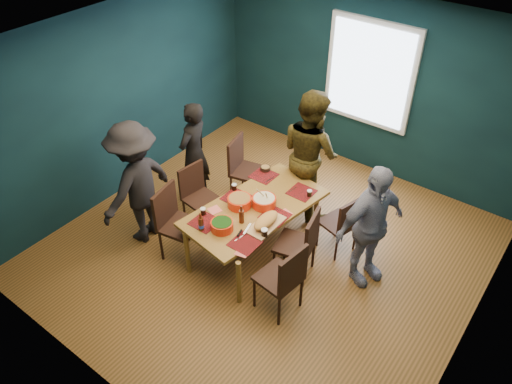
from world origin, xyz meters
TOP-DOWN VIEW (x-y plane):
  - room at (0.00, 0.27)m, footprint 5.01×5.01m
  - dining_table at (-0.14, -0.07)m, footprint 1.17×1.92m
  - chair_left_far at (-0.94, 0.69)m, footprint 0.52×0.52m
  - chair_left_mid at (-1.08, -0.12)m, footprint 0.45×0.45m
  - chair_left_near at (-0.89, -0.74)m, footprint 0.52×0.52m
  - chair_right_far at (0.77, 0.54)m, footprint 0.48×0.48m
  - chair_right_mid at (0.59, -0.11)m, footprint 0.52×0.52m
  - chair_right_near at (0.74, -0.70)m, footprint 0.49×0.49m
  - person_far_left at (-1.46, 0.27)m, footprint 0.44×0.60m
  - person_back at (-0.07, 1.06)m, footprint 1.08×0.97m
  - person_right at (1.20, 0.32)m, footprint 0.73×1.02m
  - person_near_left at (-1.48, -0.75)m, footprint 0.69×1.13m
  - bowl_salad at (-0.31, -0.17)m, footprint 0.30×0.30m
  - bowl_dumpling at (-0.07, 0.02)m, footprint 0.30×0.30m
  - bowl_herbs at (-0.20, -0.63)m, footprint 0.27×0.27m
  - cutting_board at (0.17, -0.27)m, footprint 0.30×0.62m
  - small_bowl at (-0.50, 0.64)m, footprint 0.14×0.14m
  - beer_bottle_a at (-0.38, -0.78)m, footprint 0.07×0.07m
  - beer_bottle_b at (-0.10, -0.39)m, footprint 0.06×0.06m
  - cola_glass_a at (-0.55, -0.56)m, footprint 0.07×0.07m
  - cola_glass_b at (0.26, -0.43)m, footprint 0.08×0.08m
  - cola_glass_c at (0.28, 0.51)m, footprint 0.06×0.06m
  - cola_glass_d at (-0.56, 0.04)m, footprint 0.06×0.06m
  - napkin_a at (0.23, 0.04)m, footprint 0.18×0.18m
  - napkin_b at (-0.50, -0.42)m, footprint 0.18×0.18m
  - napkin_c at (0.22, -0.78)m, footprint 0.17×0.17m

SIDE VIEW (x-z plane):
  - chair_right_far at x=0.77m, z-range 0.07..0.94m
  - chair_left_mid at x=-1.08m, z-range 0.07..0.96m
  - chair_right_mid at x=0.59m, z-range 0.08..1.04m
  - chair_left_far at x=-0.94m, z-range 0.08..1.05m
  - chair_right_near at x=0.74m, z-range 0.08..1.05m
  - chair_left_near at x=-0.89m, z-range 0.08..1.07m
  - dining_table at x=-0.14m, z-range 0.28..0.96m
  - napkin_b at x=-0.50m, z-range 0.69..0.69m
  - napkin_c at x=0.22m, z-range 0.69..0.69m
  - napkin_a at x=0.23m, z-range 0.69..0.69m
  - small_bowl at x=-0.50m, z-range 0.69..0.75m
  - cola_glass_d at x=-0.56m, z-range 0.69..0.78m
  - cola_glass_c at x=0.28m, z-range 0.69..0.78m
  - cola_glass_a at x=-0.55m, z-range 0.69..0.78m
  - cola_glass_b at x=0.26m, z-range 0.69..0.80m
  - bowl_herbs at x=-0.20m, z-range 0.69..0.81m
  - cutting_board at x=0.17m, z-range 0.68..0.82m
  - bowl_salad at x=-0.31m, z-range 0.69..0.81m
  - bowl_dumpling at x=-0.07m, z-range 0.61..0.89m
  - person_far_left at x=-1.46m, z-range 0.00..1.53m
  - beer_bottle_a at x=-0.38m, z-range 0.65..0.90m
  - beer_bottle_b at x=-0.10m, z-range 0.66..0.90m
  - person_right at x=1.20m, z-range 0.00..1.61m
  - person_near_left at x=-1.48m, z-range 0.00..1.70m
  - person_back at x=-0.07m, z-range 0.00..1.82m
  - room at x=0.00m, z-range 0.01..2.73m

